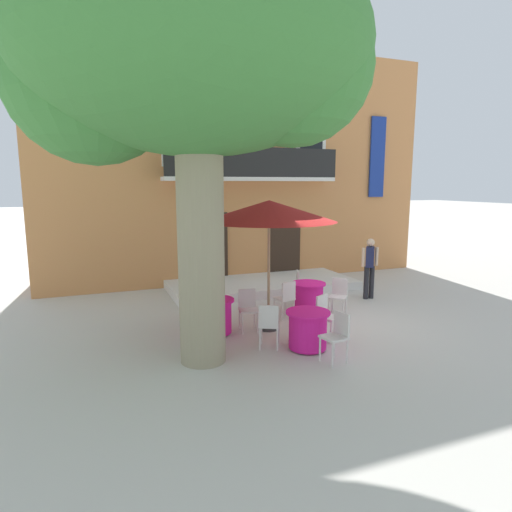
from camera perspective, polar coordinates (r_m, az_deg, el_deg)
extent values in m
plane|color=beige|center=(10.12, 9.16, -9.05)|extent=(120.00, 120.00, 0.00)
cube|color=#CC844C|center=(16.03, -3.50, 11.44)|extent=(13.00, 4.00, 7.50)
cube|color=#332319|center=(13.86, -5.96, 0.93)|extent=(1.10, 0.08, 2.30)
cube|color=#332319|center=(14.74, 3.84, 1.48)|extent=(1.10, 0.08, 2.30)
cube|color=silver|center=(13.56, -10.01, 15.49)|extent=(1.10, 0.08, 1.90)
cube|color=black|center=(13.54, -9.99, 15.51)|extent=(0.84, 0.04, 1.60)
cube|color=silver|center=(14.17, -0.93, 15.37)|extent=(1.10, 0.08, 1.90)
cube|color=black|center=(14.14, -0.89, 15.38)|extent=(0.84, 0.04, 1.60)
cube|color=silver|center=(15.07, 7.22, 14.94)|extent=(1.10, 0.08, 1.90)
cube|color=black|center=(15.04, 7.27, 14.95)|extent=(0.84, 0.04, 1.60)
cube|color=silver|center=(13.82, -0.50, 10.07)|extent=(5.60, 0.65, 0.12)
cube|color=black|center=(13.56, -0.05, 12.24)|extent=(5.60, 0.06, 0.90)
cylinder|color=#B2B2B7|center=(13.37, -5.25, 16.11)|extent=(0.04, 0.95, 1.33)
cube|color=white|center=(12.98, -4.69, 17.66)|extent=(0.60, 0.29, 0.38)
cylinder|color=#B2B2B7|center=(14.22, 4.45, 15.72)|extent=(0.04, 0.95, 1.33)
cube|color=#146B2D|center=(13.85, 5.31, 17.13)|extent=(0.60, 0.29, 0.38)
cylinder|color=#47423D|center=(13.22, -10.08, 10.80)|extent=(0.25, 0.25, 0.27)
ellipsoid|color=#2D7533|center=(13.23, -10.12, 12.06)|extent=(0.33, 0.33, 0.31)
cylinder|color=#47423D|center=(13.85, -0.54, 10.91)|extent=(0.27, 0.27, 0.28)
ellipsoid|color=#2D7533|center=(13.86, -0.54, 12.15)|extent=(0.35, 0.35, 0.32)
cylinder|color=#47423D|center=(14.82, 7.96, 10.66)|extent=(0.35, 0.35, 0.25)
ellipsoid|color=#2D7533|center=(14.83, 7.99, 12.04)|extent=(0.46, 0.46, 0.47)
cube|color=navy|center=(16.44, 15.64, 12.37)|extent=(0.60, 0.06, 2.80)
cube|color=silver|center=(13.37, 0.84, -3.80)|extent=(5.63, 2.39, 0.25)
cylinder|color=gray|center=(7.70, -7.19, -0.33)|extent=(0.82, 0.82, 3.79)
ellipsoid|color=#3D7F38|center=(7.90, -7.77, 25.56)|extent=(5.84, 5.26, 3.51)
sphere|color=#3D7F38|center=(8.29, -20.66, 21.17)|extent=(2.92, 2.92, 2.92)
sphere|color=#3D7F38|center=(7.77, 4.91, 23.65)|extent=(2.63, 2.63, 2.63)
cylinder|color=#DB1984|center=(9.44, -5.49, -7.97)|extent=(0.74, 0.74, 0.68)
cylinder|color=#DB1984|center=(9.34, -5.53, -5.81)|extent=(0.86, 0.86, 0.04)
cylinder|color=#2D2823|center=(9.56, -5.46, -10.00)|extent=(0.44, 0.44, 0.03)
cylinder|color=silver|center=(8.81, -9.25, -10.35)|extent=(0.04, 0.04, 0.45)
cylinder|color=silver|center=(9.08, -8.14, -9.70)|extent=(0.04, 0.04, 0.45)
cylinder|color=silver|center=(8.65, -7.29, -10.69)|extent=(0.04, 0.04, 0.45)
cylinder|color=silver|center=(8.93, -6.22, -10.01)|extent=(0.04, 0.04, 0.45)
cube|color=silver|center=(8.79, -7.76, -8.68)|extent=(0.57, 0.57, 0.04)
cube|color=silver|center=(8.63, -6.74, -7.39)|extent=(0.29, 0.31, 0.42)
cylinder|color=silver|center=(9.47, 0.25, -8.80)|extent=(0.04, 0.04, 0.45)
cylinder|color=silver|center=(9.41, -1.80, -8.93)|extent=(0.04, 0.04, 0.45)
cylinder|color=silver|center=(9.79, -0.18, -8.19)|extent=(0.04, 0.04, 0.45)
cylinder|color=silver|center=(9.72, -2.16, -8.31)|extent=(0.04, 0.04, 0.45)
cube|color=silver|center=(9.52, -0.98, -7.15)|extent=(0.46, 0.46, 0.04)
cube|color=silver|center=(9.63, -1.19, -5.54)|extent=(0.38, 0.10, 0.42)
cylinder|color=silver|center=(10.36, -6.79, -7.26)|extent=(0.04, 0.04, 0.45)
cylinder|color=silver|center=(10.06, -6.01, -7.75)|extent=(0.04, 0.04, 0.45)
cylinder|color=silver|center=(10.23, -8.55, -7.51)|extent=(0.04, 0.04, 0.45)
cylinder|color=silver|center=(9.93, -7.81, -8.02)|extent=(0.04, 0.04, 0.45)
cube|color=silver|center=(10.07, -7.32, -6.30)|extent=(0.46, 0.46, 0.04)
cube|color=silver|center=(9.95, -8.30, -5.15)|extent=(0.10, 0.38, 0.42)
cylinder|color=#DB1984|center=(10.98, 6.86, -5.50)|extent=(0.74, 0.74, 0.68)
cylinder|color=#DB1984|center=(10.89, 6.89, -3.62)|extent=(0.86, 0.86, 0.04)
cylinder|color=#2D2823|center=(11.08, 6.82, -7.27)|extent=(0.44, 0.44, 0.03)
cylinder|color=silver|center=(11.92, 7.03, -5.02)|extent=(0.04, 0.04, 0.45)
cylinder|color=silver|center=(11.60, 7.27, -5.44)|extent=(0.04, 0.04, 0.45)
cylinder|color=silver|center=(11.88, 5.40, -5.05)|extent=(0.04, 0.04, 0.45)
cylinder|color=silver|center=(11.55, 5.60, -5.47)|extent=(0.04, 0.04, 0.45)
cube|color=silver|center=(11.68, 6.35, -4.08)|extent=(0.51, 0.51, 0.04)
cube|color=silver|center=(11.60, 5.49, -2.99)|extent=(0.17, 0.37, 0.42)
cylinder|color=silver|center=(10.61, 2.40, -6.79)|extent=(0.04, 0.04, 0.45)
cylinder|color=silver|center=(10.80, 3.88, -6.51)|extent=(0.04, 0.04, 0.45)
cylinder|color=silver|center=(10.34, 3.50, -7.23)|extent=(0.04, 0.04, 0.45)
cylinder|color=silver|center=(10.54, 4.99, -6.92)|extent=(0.04, 0.04, 0.45)
cube|color=silver|center=(10.51, 3.71, -5.58)|extent=(0.47, 0.47, 0.04)
cube|color=silver|center=(10.31, 4.32, -4.56)|extent=(0.38, 0.12, 0.42)
cylinder|color=silver|center=(10.66, 11.39, -6.89)|extent=(0.04, 0.04, 0.45)
cylinder|color=silver|center=(10.73, 9.59, -6.74)|extent=(0.04, 0.04, 0.45)
cylinder|color=silver|center=(10.98, 11.74, -6.42)|extent=(0.04, 0.04, 0.45)
cylinder|color=silver|center=(11.05, 10.00, -6.27)|extent=(0.04, 0.04, 0.45)
cube|color=silver|center=(10.79, 10.72, -5.33)|extent=(0.57, 0.57, 0.04)
cube|color=silver|center=(10.90, 10.95, -3.93)|extent=(0.30, 0.29, 0.42)
cylinder|color=#DB1984|center=(8.62, 6.80, -9.72)|extent=(0.74, 0.74, 0.68)
cylinder|color=#DB1984|center=(8.51, 6.85, -7.37)|extent=(0.86, 0.86, 0.04)
cylinder|color=#2D2823|center=(8.74, 6.76, -11.92)|extent=(0.44, 0.44, 0.03)
cylinder|color=silver|center=(8.86, 0.72, -10.11)|extent=(0.04, 0.04, 0.45)
cylinder|color=silver|center=(8.84, 2.95, -10.17)|extent=(0.04, 0.04, 0.45)
cylinder|color=silver|center=(8.54, 0.50, -10.87)|extent=(0.04, 0.04, 0.45)
cylinder|color=silver|center=(8.52, 2.82, -10.94)|extent=(0.04, 0.04, 0.45)
cube|color=silver|center=(8.61, 1.76, -8.98)|extent=(0.54, 0.54, 0.04)
cube|color=silver|center=(8.37, 1.67, -7.88)|extent=(0.36, 0.21, 0.42)
cylinder|color=silver|center=(7.91, 10.00, -12.72)|extent=(0.04, 0.04, 0.45)
cylinder|color=silver|center=(8.15, 8.39, -12.00)|extent=(0.04, 0.04, 0.45)
cylinder|color=silver|center=(8.12, 11.85, -12.17)|extent=(0.04, 0.04, 0.45)
cylinder|color=silver|center=(8.36, 10.22, -11.49)|extent=(0.04, 0.04, 0.45)
cube|color=silver|center=(8.05, 10.17, -10.47)|extent=(0.46, 0.46, 0.04)
cube|color=silver|center=(8.09, 11.18, -8.68)|extent=(0.11, 0.38, 0.42)
cylinder|color=silver|center=(9.31, 10.96, -9.30)|extent=(0.04, 0.04, 0.45)
cylinder|color=silver|center=(9.04, 9.83, -9.85)|extent=(0.04, 0.04, 0.45)
cylinder|color=silver|center=(9.48, 9.18, -8.90)|extent=(0.04, 0.04, 0.45)
cylinder|color=silver|center=(9.21, 8.02, -9.43)|extent=(0.04, 0.04, 0.45)
cube|color=silver|center=(9.18, 9.54, -7.92)|extent=(0.54, 0.54, 0.04)
cube|color=silver|center=(9.21, 8.63, -6.35)|extent=(0.36, 0.21, 0.42)
cylinder|color=#997A56|center=(9.46, 1.69, -2.23)|extent=(0.06, 0.06, 2.55)
cylinder|color=#333333|center=(9.79, 1.65, -9.33)|extent=(0.44, 0.44, 0.08)
cone|color=#B21E1E|center=(9.28, 1.73, 5.95)|extent=(2.90, 2.90, 0.45)
cylinder|color=#232328|center=(12.54, 14.27, -3.44)|extent=(0.14, 0.14, 0.91)
cylinder|color=#232328|center=(12.64, 14.93, -3.37)|extent=(0.14, 0.14, 0.91)
cube|color=#1E2347|center=(12.45, 14.74, -0.10)|extent=(0.38, 0.40, 0.56)
sphere|color=beige|center=(12.39, 14.82, 1.72)|extent=(0.22, 0.22, 0.22)
cylinder|color=beige|center=(12.32, 13.91, -0.16)|extent=(0.09, 0.09, 0.52)
cylinder|color=beige|center=(12.58, 15.55, -0.04)|extent=(0.09, 0.09, 0.52)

